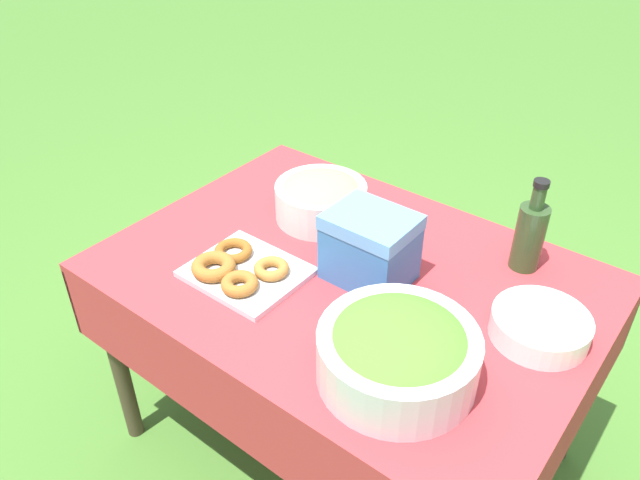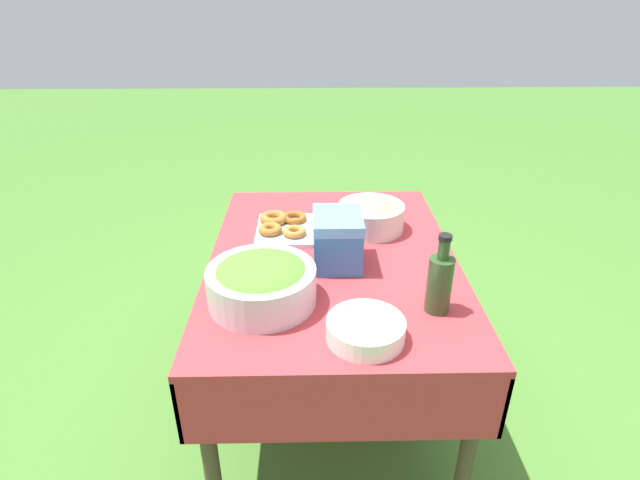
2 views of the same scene
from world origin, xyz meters
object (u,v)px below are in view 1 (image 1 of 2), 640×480
at_px(plate_stack, 540,326).
at_px(olive_oil_bottle, 530,234).
at_px(donut_platter, 240,270).
at_px(salad_bowl, 398,352).
at_px(pasta_bowl, 321,198).
at_px(cooler_box, 370,247).

height_order(plate_stack, olive_oil_bottle, olive_oil_bottle).
bearing_deg(plate_stack, donut_platter, 20.50).
distance_m(salad_bowl, pasta_bowl, 0.64).
relative_size(salad_bowl, pasta_bowl, 1.28).
bearing_deg(olive_oil_bottle, cooler_box, 44.71).
xyz_separation_m(pasta_bowl, donut_platter, (-0.01, 0.35, -0.05)).
height_order(pasta_bowl, donut_platter, pasta_bowl).
bearing_deg(pasta_bowl, donut_platter, 91.80).
relative_size(plate_stack, olive_oil_bottle, 0.87).
bearing_deg(plate_stack, pasta_bowl, -7.43).
bearing_deg(cooler_box, donut_platter, 37.36).
bearing_deg(plate_stack, cooler_box, 7.74).
bearing_deg(salad_bowl, olive_oil_bottle, -95.83).
xyz_separation_m(salad_bowl, donut_platter, (0.50, -0.05, -0.05)).
bearing_deg(salad_bowl, pasta_bowl, -37.73).
xyz_separation_m(salad_bowl, cooler_box, (0.24, -0.24, 0.02)).
height_order(salad_bowl, pasta_bowl, salad_bowl).
relative_size(plate_stack, cooler_box, 1.06).
bearing_deg(donut_platter, pasta_bowl, -88.20).
distance_m(donut_platter, plate_stack, 0.73).
bearing_deg(salad_bowl, donut_platter, -5.25).
relative_size(salad_bowl, cooler_box, 1.62).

